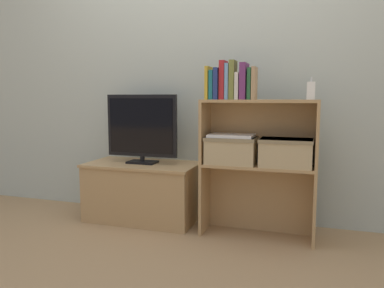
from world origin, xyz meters
TOP-DOWN VIEW (x-y plane):
  - ground_plane at (0.00, 0.00)m, footprint 16.00×16.00m
  - wall_back at (0.00, 0.48)m, footprint 10.00×0.05m
  - tv_stand at (-0.43, 0.22)m, footprint 0.86×0.46m
  - tv at (-0.43, 0.22)m, footprint 0.57×0.14m
  - bookshelf_lower_tier at (0.47, 0.19)m, footprint 0.77×0.26m
  - bookshelf_upper_tier at (0.47, 0.18)m, footprint 0.77×0.26m
  - book_mustard at (0.13, 0.10)m, footprint 0.02×0.14m
  - book_teal at (0.16, 0.10)m, footprint 0.03×0.13m
  - book_navy at (0.19, 0.10)m, footprint 0.03×0.16m
  - book_crimson at (0.23, 0.10)m, footprint 0.03×0.12m
  - book_skyblue at (0.26, 0.10)m, footprint 0.02×0.13m
  - book_olive at (0.30, 0.10)m, footprint 0.03×0.12m
  - book_ivory at (0.33, 0.10)m, footprint 0.02×0.14m
  - book_plum at (0.37, 0.10)m, footprint 0.04×0.16m
  - book_forest at (0.41, 0.10)m, footprint 0.02×0.13m
  - book_tan at (0.44, 0.10)m, footprint 0.02×0.12m
  - baby_monitor at (0.79, 0.13)m, footprint 0.05×0.04m
  - storage_basket_left at (0.29, 0.12)m, footprint 0.34×0.23m
  - storage_basket_right at (0.65, 0.12)m, footprint 0.34×0.23m
  - laptop at (0.29, 0.12)m, footprint 0.30×0.21m

SIDE VIEW (x-z plane):
  - ground_plane at x=0.00m, z-range 0.00..0.00m
  - tv_stand at x=-0.43m, z-range 0.00..0.45m
  - bookshelf_lower_tier at x=0.47m, z-range 0.06..0.56m
  - storage_basket_left at x=0.29m, z-range 0.51..0.69m
  - storage_basket_right at x=0.65m, z-range 0.51..0.69m
  - laptop at x=0.29m, z-range 0.68..0.71m
  - tv at x=-0.43m, z-range 0.46..0.99m
  - bookshelf_upper_tier at x=0.47m, z-range 0.56..0.99m
  - baby_monitor at x=0.79m, z-range 0.92..1.07m
  - book_ivory at x=0.33m, z-range 0.94..1.11m
  - book_teal at x=0.16m, z-range 0.94..1.13m
  - book_forest at x=0.41m, z-range 0.94..1.14m
  - book_navy at x=0.19m, z-range 0.94..1.15m
  - book_tan at x=0.44m, z-range 0.94..1.15m
  - book_mustard at x=0.13m, z-range 0.94..1.16m
  - book_skyblue at x=0.26m, z-range 0.94..1.17m
  - book_plum at x=0.37m, z-range 0.94..1.18m
  - book_crimson at x=0.23m, z-range 0.94..1.19m
  - book_olive at x=0.30m, z-range 0.94..1.20m
  - wall_back at x=0.00m, z-range 0.00..2.40m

